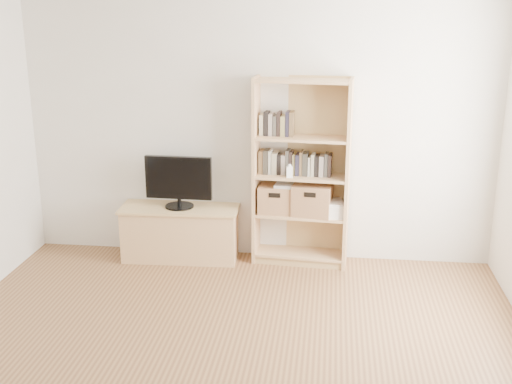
% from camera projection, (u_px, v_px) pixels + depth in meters
% --- Properties ---
extents(back_wall, '(4.50, 0.02, 2.60)m').
position_uv_depth(back_wall, '(258.00, 126.00, 6.10)').
color(back_wall, silver).
rests_on(back_wall, floor).
extents(tv_stand, '(1.12, 0.46, 0.51)m').
position_uv_depth(tv_stand, '(181.00, 234.00, 6.29)').
color(tv_stand, tan).
rests_on(tv_stand, floor).
extents(bookshelf, '(0.92, 0.39, 1.79)m').
position_uv_depth(bookshelf, '(301.00, 173.00, 6.02)').
color(bookshelf, tan).
rests_on(bookshelf, floor).
extents(television, '(0.65, 0.07, 0.51)m').
position_uv_depth(television, '(179.00, 182.00, 6.14)').
color(television, black).
rests_on(television, tv_stand).
extents(books_row_mid, '(0.88, 0.28, 0.23)m').
position_uv_depth(books_row_mid, '(302.00, 163.00, 6.01)').
color(books_row_mid, brown).
rests_on(books_row_mid, bookshelf).
extents(books_row_upper, '(0.37, 0.15, 0.19)m').
position_uv_depth(books_row_upper, '(281.00, 125.00, 5.95)').
color(books_row_upper, brown).
rests_on(books_row_upper, bookshelf).
extents(baby_monitor, '(0.06, 0.05, 0.10)m').
position_uv_depth(baby_monitor, '(289.00, 172.00, 5.93)').
color(baby_monitor, white).
rests_on(baby_monitor, bookshelf).
extents(basket_left, '(0.33, 0.28, 0.27)m').
position_uv_depth(basket_left, '(276.00, 199.00, 6.14)').
color(basket_left, '#9A6645').
rests_on(basket_left, bookshelf).
extents(basket_right, '(0.39, 0.34, 0.30)m').
position_uv_depth(basket_right, '(312.00, 199.00, 6.07)').
color(basket_right, '#9A6645').
rests_on(basket_right, bookshelf).
extents(laptop, '(0.36, 0.27, 0.03)m').
position_uv_depth(laptop, '(294.00, 185.00, 6.06)').
color(laptop, silver).
rests_on(laptop, basket_left).
extents(magazine_stack, '(0.19, 0.27, 0.12)m').
position_uv_depth(magazine_stack, '(333.00, 209.00, 6.05)').
color(magazine_stack, silver).
rests_on(magazine_stack, bookshelf).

